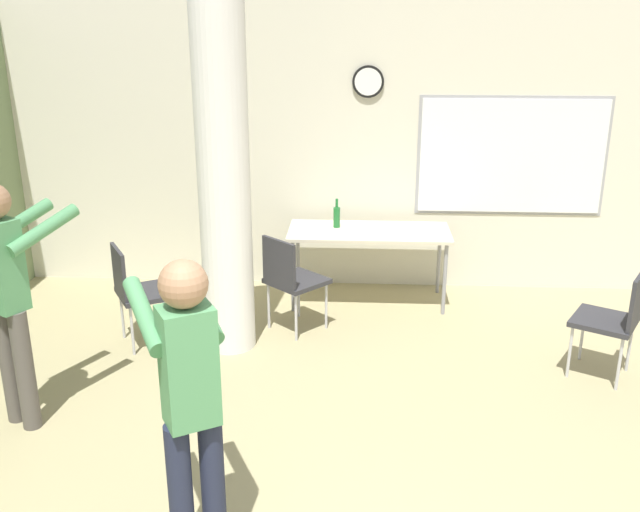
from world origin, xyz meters
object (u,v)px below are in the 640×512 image
at_px(folding_table, 369,236).
at_px(person_watching_back, 9,287).
at_px(chair_table_left, 291,276).
at_px(chair_near_pillar, 137,288).
at_px(person_playing_front, 190,394).
at_px(bottle_on_table, 337,216).
at_px(chair_mid_room, 615,316).

distance_m(folding_table, person_watching_back, 3.29).
bearing_deg(folding_table, chair_table_left, -133.46).
bearing_deg(chair_near_pillar, person_playing_front, -67.14).
bearing_deg(bottle_on_table, person_playing_front, -99.04).
height_order(chair_near_pillar, person_watching_back, person_watching_back).
bearing_deg(chair_near_pillar, person_watching_back, -108.87).
xyz_separation_m(bottle_on_table, chair_near_pillar, (-1.62, -1.13, -0.32)).
height_order(chair_mid_room, person_watching_back, person_watching_back).
bearing_deg(chair_table_left, folding_table, 46.54).
bearing_deg(person_watching_back, chair_mid_room, 11.82).
height_order(folding_table, bottle_on_table, bottle_on_table).
xyz_separation_m(folding_table, chair_mid_room, (1.84, -1.41, -0.16)).
xyz_separation_m(folding_table, bottle_on_table, (-0.31, 0.08, 0.16)).
relative_size(chair_table_left, person_playing_front, 0.53).
height_order(chair_table_left, person_playing_front, person_playing_front).
distance_m(chair_near_pillar, person_playing_front, 2.72).
bearing_deg(person_playing_front, chair_table_left, 85.77).
distance_m(chair_table_left, person_playing_front, 2.85).
height_order(folding_table, chair_table_left, chair_table_left).
bearing_deg(person_watching_back, chair_near_pillar, 71.13).
height_order(chair_near_pillar, person_playing_front, person_playing_front).
bearing_deg(chair_table_left, chair_near_pillar, -165.06).
relative_size(chair_mid_room, chair_near_pillar, 1.00).
relative_size(chair_table_left, person_watching_back, 0.52).
bearing_deg(person_watching_back, folding_table, 44.22).
xyz_separation_m(folding_table, person_playing_front, (-0.88, -3.52, 0.30)).
bearing_deg(chair_mid_room, chair_near_pillar, 174.49).
distance_m(chair_table_left, chair_near_pillar, 1.29).
distance_m(folding_table, person_playing_front, 3.64).
xyz_separation_m(chair_mid_room, chair_near_pillar, (-3.77, 0.36, 0.00)).
relative_size(folding_table, person_watching_back, 0.90).
distance_m(folding_table, chair_mid_room, 2.32).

